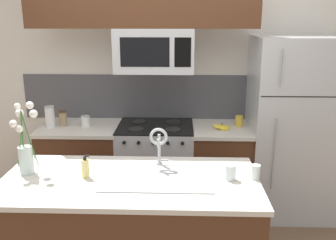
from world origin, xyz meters
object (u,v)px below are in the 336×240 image
refrigerator (291,128)px  spare_glass (256,172)px  microwave (155,50)px  flower_vase (25,150)px  banana_bunch (222,127)px  storage_jar_medium (63,118)px  dish_soap_bottle (85,168)px  storage_jar_short (86,121)px  stove_range (156,168)px  coffee_tin (239,121)px  drinking_glass (230,172)px  storage_jar_tall (50,117)px  sink_faucet (159,142)px

refrigerator → spare_glass: bearing=-115.5°
microwave → flower_vase: bearing=-126.0°
banana_bunch → storage_jar_medium: bearing=176.9°
dish_soap_bottle → microwave: bearing=71.7°
refrigerator → dish_soap_bottle: (-1.77, -1.26, 0.07)m
storage_jar_short → flower_vase: 1.19m
stove_range → coffee_tin: (0.85, 0.05, 0.50)m
coffee_tin → dish_soap_bottle: size_ratio=0.67×
drinking_glass → storage_jar_tall: bearing=144.1°
storage_jar_tall → storage_jar_medium: bearing=31.6°
coffee_tin → dish_soap_bottle: (-1.25, -1.29, 0.01)m
stove_range → sink_faucet: size_ratio=3.04×
dish_soap_bottle → sink_faucet: bearing=22.6°
refrigerator → drinking_glass: 1.48m
refrigerator → banana_bunch: bearing=-173.5°
microwave → storage_jar_tall: bearing=-179.0°
microwave → dish_soap_bottle: 1.46m
storage_jar_medium → microwave: bearing=-2.9°
stove_range → storage_jar_tall: 1.20m
storage_jar_tall → coffee_tin: size_ratio=1.97×
coffee_tin → drinking_glass: (-0.25, -1.29, -0.00)m
stove_range → drinking_glass: 1.47m
storage_jar_tall → storage_jar_medium: (0.11, 0.07, -0.03)m
storage_jar_medium → refrigerator: bearing=-0.2°
dish_soap_bottle → flower_vase: 0.45m
sink_faucet → storage_jar_tall: bearing=139.3°
refrigerator → coffee_tin: refrigerator is taller
spare_glass → storage_jar_tall: bearing=147.1°
stove_range → storage_jar_tall: bearing=-177.8°
storage_jar_short → banana_bunch: 1.37m
microwave → drinking_glass: bearing=-63.8°
microwave → storage_jar_short: size_ratio=6.81×
dish_soap_bottle → spare_glass: (1.18, 0.01, -0.02)m
storage_jar_short → banana_bunch: bearing=-2.4°
sink_faucet → coffee_tin: bearing=55.2°
stove_range → banana_bunch: 0.81m
stove_range → banana_bunch: bearing=-5.2°
storage_jar_short → flower_vase: flower_vase is taller
banana_bunch → coffee_tin: coffee_tin is taller
flower_vase → storage_jar_short: bearing=83.7°
refrigerator → flower_vase: refrigerator is taller
storage_jar_medium → stove_range: bearing=-1.6°
storage_jar_tall → sink_faucet: (1.15, -0.99, 0.09)m
spare_glass → storage_jar_short: bearing=140.5°
refrigerator → spare_glass: (-0.59, -1.25, 0.06)m
microwave → storage_jar_medium: (-0.95, 0.05, -0.69)m
storage_jar_tall → flower_vase: size_ratio=0.43×
storage_jar_short → sink_faucet: sink_faucet is taller
storage_jar_medium → coffee_tin: size_ratio=1.35×
refrigerator → sink_faucet: refrigerator is taller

